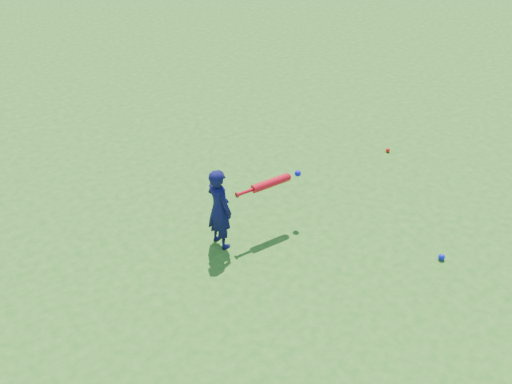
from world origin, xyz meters
TOP-DOWN VIEW (x-y plane):
  - ground at (0.00, 0.00)m, footprint 80.00×80.00m
  - child at (-0.10, 0.21)m, footprint 0.29×0.41m
  - ground_ball_red at (3.09, 0.64)m, footprint 0.06×0.06m
  - ground_ball_blue at (1.88, -1.46)m, footprint 0.08×0.08m
  - bat_swing at (0.60, 0.13)m, footprint 0.91×0.12m

SIDE VIEW (x-z plane):
  - ground at x=0.00m, z-range 0.00..0.00m
  - ground_ball_red at x=3.09m, z-range 0.00..0.06m
  - ground_ball_blue at x=1.88m, z-range 0.00..0.08m
  - child at x=-0.10m, z-range 0.00..1.05m
  - bat_swing at x=0.60m, z-range 0.62..0.72m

